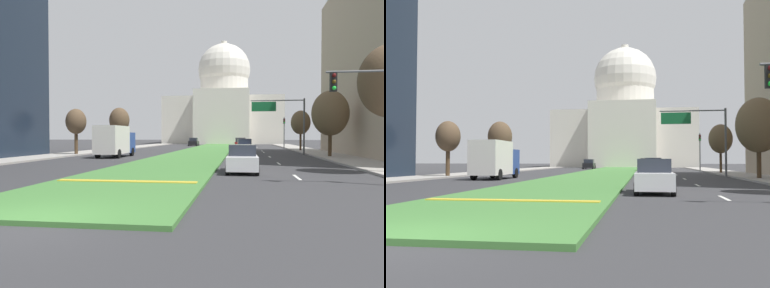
# 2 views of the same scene
# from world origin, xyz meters

# --- Properties ---
(ground_plane) EXTENTS (260.00, 260.00, 0.00)m
(ground_plane) POSITION_xyz_m (0.00, 48.57, 0.00)
(ground_plane) COLOR #333335
(grass_median) EXTENTS (7.13, 87.43, 0.14)m
(grass_median) POSITION_xyz_m (0.00, 43.71, 0.07)
(grass_median) COLOR #427A38
(grass_median) RESTS_ON ground_plane
(median_curb_nose) EXTENTS (6.42, 0.50, 0.04)m
(median_curb_nose) POSITION_xyz_m (0.00, 7.46, 0.16)
(median_curb_nose) COLOR gold
(median_curb_nose) RESTS_ON grass_median
(lane_dashes_right) EXTENTS (0.16, 60.27, 0.01)m
(lane_dashes_right) POSITION_xyz_m (8.06, 39.47, 0.00)
(lane_dashes_right) COLOR silver
(lane_dashes_right) RESTS_ON ground_plane
(sidewalk_left) EXTENTS (4.00, 87.43, 0.15)m
(sidewalk_left) POSITION_xyz_m (-14.56, 38.86, 0.07)
(sidewalk_left) COLOR #9E9991
(sidewalk_left) RESTS_ON ground_plane
(sidewalk_right) EXTENTS (4.00, 87.43, 0.15)m
(sidewalk_right) POSITION_xyz_m (14.56, 38.86, 0.07)
(sidewalk_right) COLOR #9E9991
(sidewalk_right) RESTS_ON ground_plane
(capitol_building) EXTENTS (32.04, 28.75, 29.84)m
(capitol_building) POSITION_xyz_m (0.00, 96.41, 10.54)
(capitol_building) COLOR silver
(capitol_building) RESTS_ON ground_plane
(traffic_light_far_right) EXTENTS (0.28, 0.35, 5.20)m
(traffic_light_far_right) POSITION_xyz_m (12.06, 51.84, 3.31)
(traffic_light_far_right) COLOR #515456
(traffic_light_far_right) RESTS_ON ground_plane
(overhead_guide_sign) EXTENTS (6.19, 0.20, 6.50)m
(overhead_guide_sign) POSITION_xyz_m (9.91, 34.29, 4.67)
(overhead_guide_sign) COLOR #515456
(overhead_guide_sign) RESTS_ON ground_plane
(street_tree_left_mid) EXTENTS (2.27, 2.27, 5.23)m
(street_tree_left_mid) POSITION_xyz_m (-13.28, 29.78, 3.74)
(street_tree_left_mid) COLOR #4C3823
(street_tree_left_mid) RESTS_ON ground_plane
(street_tree_right_mid) EXTENTS (3.62, 3.62, 6.73)m
(street_tree_right_mid) POSITION_xyz_m (13.95, 29.35, 4.45)
(street_tree_right_mid) COLOR #4C3823
(street_tree_right_mid) RESTS_ON ground_plane
(street_tree_left_far) EXTENTS (3.04, 3.04, 6.46)m
(street_tree_left_far) POSITION_xyz_m (-13.25, 44.02, 4.53)
(street_tree_left_far) COLOR #4C3823
(street_tree_left_far) RESTS_ON ground_plane
(street_tree_right_far) EXTENTS (2.73, 2.73, 5.80)m
(street_tree_right_far) POSITION_xyz_m (13.49, 44.49, 4.07)
(street_tree_right_far) COLOR #4C3823
(street_tree_right_far) RESTS_ON ground_plane
(sedan_lead_stopped) EXTENTS (1.85, 4.37, 1.67)m
(sedan_lead_stopped) POSITION_xyz_m (5.18, 13.70, 0.78)
(sedan_lead_stopped) COLOR silver
(sedan_lead_stopped) RESTS_ON ground_plane
(sedan_midblock) EXTENTS (2.05, 4.45, 1.83)m
(sedan_midblock) POSITION_xyz_m (5.49, 35.94, 0.85)
(sedan_midblock) COLOR navy
(sedan_midblock) RESTS_ON ground_plane
(sedan_distant) EXTENTS (2.09, 4.64, 1.86)m
(sedan_distant) POSITION_xyz_m (4.94, 52.97, 0.86)
(sedan_distant) COLOR maroon
(sedan_distant) RESTS_ON ground_plane
(sedan_far_horizon) EXTENTS (2.00, 4.69, 1.74)m
(sedan_far_horizon) POSITION_xyz_m (-5.20, 68.86, 0.82)
(sedan_far_horizon) COLOR black
(sedan_far_horizon) RESTS_ON ground_plane
(box_truck_delivery) EXTENTS (2.40, 6.40, 3.20)m
(box_truck_delivery) POSITION_xyz_m (-7.78, 27.18, 1.68)
(box_truck_delivery) COLOR navy
(box_truck_delivery) RESTS_ON ground_plane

